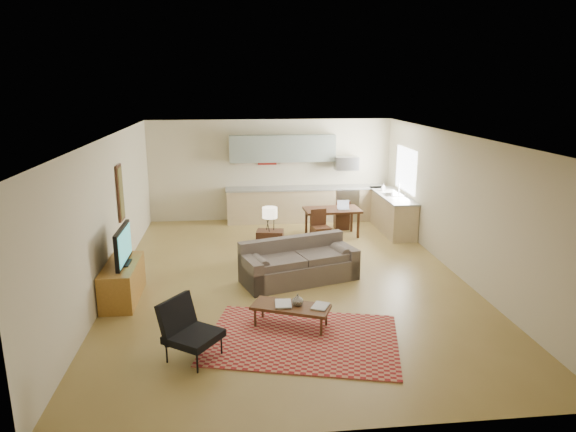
{
  "coord_description": "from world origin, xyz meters",
  "views": [
    {
      "loc": [
        -1.04,
        -9.15,
        3.61
      ],
      "look_at": [
        0.0,
        0.3,
        1.15
      ],
      "focal_mm": 32.0,
      "sensor_mm": 36.0,
      "label": 1
    }
  ],
  "objects": [
    {
      "name": "room",
      "position": [
        0.0,
        0.0,
        1.35
      ],
      "size": [
        9.0,
        9.0,
        9.0
      ],
      "color": "olive",
      "rests_on": "ground"
    },
    {
      "name": "kitchen_counter_back",
      "position": [
        0.9,
        4.18,
        0.46
      ],
      "size": [
        4.26,
        0.64,
        0.92
      ],
      "primitive_type": null,
      "color": "tan",
      "rests_on": "ground"
    },
    {
      "name": "kitchen_counter_right",
      "position": [
        2.93,
        3.0,
        0.46
      ],
      "size": [
        0.64,
        2.26,
        0.92
      ],
      "primitive_type": null,
      "color": "tan",
      "rests_on": "ground"
    },
    {
      "name": "kitchen_range",
      "position": [
        2.0,
        4.18,
        0.45
      ],
      "size": [
        0.62,
        0.62,
        0.9
      ],
      "primitive_type": "cube",
      "color": "#A5A8AD",
      "rests_on": "ground"
    },
    {
      "name": "kitchen_microwave",
      "position": [
        2.0,
        4.2,
        1.55
      ],
      "size": [
        0.62,
        0.4,
        0.35
      ],
      "primitive_type": "cube",
      "color": "#A5A8AD",
      "rests_on": "room"
    },
    {
      "name": "upper_cabinets",
      "position": [
        0.3,
        4.33,
        1.95
      ],
      "size": [
        2.8,
        0.34,
        0.7
      ],
      "primitive_type": "cube",
      "color": "gray",
      "rests_on": "room"
    },
    {
      "name": "window_right",
      "position": [
        3.23,
        3.0,
        1.55
      ],
      "size": [
        0.02,
        1.4,
        1.05
      ],
      "primitive_type": "cube",
      "color": "white",
      "rests_on": "room"
    },
    {
      "name": "wall_art_left",
      "position": [
        -3.21,
        0.9,
        1.55
      ],
      "size": [
        0.06,
        0.42,
        1.1
      ],
      "primitive_type": null,
      "color": "brown",
      "rests_on": "room"
    },
    {
      "name": "triptych",
      "position": [
        -0.1,
        4.47,
        1.75
      ],
      "size": [
        1.7,
        0.04,
        0.5
      ],
      "primitive_type": null,
      "color": "beige",
      "rests_on": "room"
    },
    {
      "name": "rug",
      "position": [
        -0.09,
        -2.45,
        0.01
      ],
      "size": [
        3.11,
        2.5,
        0.02
      ],
      "primitive_type": "cube",
      "rotation": [
        0.0,
        0.0,
        -0.25
      ],
      "color": "maroon",
      "rests_on": "floor"
    },
    {
      "name": "sofa",
      "position": [
        0.16,
        -0.15,
        0.39
      ],
      "size": [
        2.42,
        1.6,
        0.78
      ],
      "primitive_type": null,
      "rotation": [
        0.0,
        0.0,
        0.31
      ],
      "color": "#5B5048",
      "rests_on": "floor"
    },
    {
      "name": "coffee_table",
      "position": [
        -0.21,
        -2.03,
        0.18
      ],
      "size": [
        1.27,
        0.89,
        0.36
      ],
      "primitive_type": null,
      "rotation": [
        0.0,
        0.0,
        -0.4
      ],
      "color": "#442714",
      "rests_on": "floor"
    },
    {
      "name": "book_a",
      "position": [
        -0.45,
        -1.98,
        0.37
      ],
      "size": [
        0.29,
        0.36,
        0.03
      ],
      "primitive_type": "imported",
      "rotation": [
        0.0,
        0.0,
        -0.06
      ],
      "color": "maroon",
      "rests_on": "coffee_table"
    },
    {
      "name": "book_b",
      "position": [
        0.12,
        -2.07,
        0.36
      ],
      "size": [
        0.47,
        0.49,
        0.02
      ],
      "primitive_type": "imported",
      "rotation": [
        0.0,
        0.0,
        -0.47
      ],
      "color": "navy",
      "rests_on": "coffee_table"
    },
    {
      "name": "vase",
      "position": [
        -0.11,
        -2.02,
        0.44
      ],
      "size": [
        0.18,
        0.18,
        0.18
      ],
      "primitive_type": "imported",
      "rotation": [
        0.0,
        0.0,
        -0.02
      ],
      "color": "black",
      "rests_on": "coffee_table"
    },
    {
      "name": "armchair",
      "position": [
        -1.61,
        -2.82,
        0.41
      ],
      "size": [
        1.01,
        1.01,
        0.83
      ],
      "primitive_type": null,
      "rotation": [
        0.0,
        0.0,
        0.95
      ],
      "color": "black",
      "rests_on": "floor"
    },
    {
      "name": "tv_credenza",
      "position": [
        -2.96,
        -0.67,
        0.32
      ],
      "size": [
        0.54,
        1.39,
        0.64
      ],
      "primitive_type": null,
      "color": "#8E5E23",
      "rests_on": "floor"
    },
    {
      "name": "tv",
      "position": [
        -2.91,
        -0.67,
        0.96
      ],
      "size": [
        0.11,
        1.07,
        0.64
      ],
      "primitive_type": null,
      "color": "black",
      "rests_on": "tv_credenza"
    },
    {
      "name": "console_table",
      "position": [
        -0.29,
        1.09,
        0.32
      ],
      "size": [
        0.61,
        0.46,
        0.64
      ],
      "primitive_type": null,
      "rotation": [
        0.0,
        0.0,
        -0.18
      ],
      "color": "#341C11",
      "rests_on": "floor"
    },
    {
      "name": "table_lamp",
      "position": [
        -0.29,
        1.09,
        0.9
      ],
      "size": [
        0.4,
        0.4,
        0.51
      ],
      "primitive_type": null,
      "rotation": [
        0.0,
        0.0,
        -0.33
      ],
      "color": "beige",
      "rests_on": "console_table"
    },
    {
      "name": "dining_table",
      "position": [
        1.34,
        2.69,
        0.34
      ],
      "size": [
        1.37,
        0.83,
        0.68
      ],
      "primitive_type": null,
      "rotation": [
        0.0,
        0.0,
        0.05
      ],
      "color": "#341C11",
      "rests_on": "floor"
    },
    {
      "name": "dining_chair_near",
      "position": [
        0.97,
        2.09,
        0.4
      ],
      "size": [
        0.45,
        0.47,
        0.79
      ],
      "primitive_type": null,
      "rotation": [
        0.0,
        0.0,
        0.21
      ],
      "color": "#341C11",
      "rests_on": "floor"
    },
    {
      "name": "dining_chair_far",
      "position": [
        1.71,
        3.29,
        0.38
      ],
      "size": [
        0.37,
        0.39,
        0.76
      ],
      "primitive_type": null,
      "rotation": [
        0.0,
        0.0,
        3.12
      ],
      "color": "#341C11",
      "rests_on": "floor"
    },
    {
      "name": "laptop",
      "position": [
        1.6,
        2.6,
        0.78
      ],
      "size": [
        0.29,
        0.22,
        0.21
      ],
      "primitive_type": null,
      "rotation": [
        0.0,
        0.0,
        -0.01
      ],
      "color": "#A5A8AD",
      "rests_on": "dining_table"
    },
    {
      "name": "soap_bottle",
      "position": [
        2.83,
        3.49,
        1.02
      ],
      "size": [
        0.11,
        0.11,
        0.19
      ],
      "primitive_type": "imported",
      "rotation": [
        0.0,
        0.0,
        -0.13
      ],
      "color": "beige",
      "rests_on": "kitchen_counter_right"
    }
  ]
}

